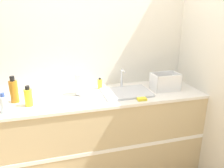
# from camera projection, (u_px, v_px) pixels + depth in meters

# --- Properties ---
(wall_back) EXTENTS (4.58, 0.06, 2.60)m
(wall_back) POSITION_uv_depth(u_px,v_px,m) (94.00, 55.00, 2.53)
(wall_back) COLOR beige
(wall_back) RESTS_ON ground_plane
(wall_right) EXTENTS (0.06, 2.64, 2.60)m
(wall_right) POSITION_uv_depth(u_px,v_px,m) (197.00, 56.00, 2.49)
(wall_right) COLOR beige
(wall_right) RESTS_ON ground_plane
(counter_cabinet) EXTENTS (2.21, 0.66, 0.94)m
(counter_cabinet) POSITION_uv_depth(u_px,v_px,m) (102.00, 133.00, 2.47)
(counter_cabinet) COLOR tan
(counter_cabinet) RESTS_ON ground_plane
(sink) EXTENTS (0.51, 0.38, 0.23)m
(sink) POSITION_uv_depth(u_px,v_px,m) (126.00, 92.00, 2.37)
(sink) COLOR silver
(sink) RESTS_ON counter_cabinet
(paper_towel_roll) EXTENTS (0.13, 0.13, 0.24)m
(paper_towel_roll) POSITION_uv_depth(u_px,v_px,m) (81.00, 84.00, 2.30)
(paper_towel_roll) COLOR #4C4C51
(paper_towel_roll) RESTS_ON counter_cabinet
(dish_rack) EXTENTS (0.30, 0.20, 0.19)m
(dish_rack) POSITION_uv_depth(u_px,v_px,m) (165.00, 83.00, 2.46)
(dish_rack) COLOR white
(dish_rack) RESTS_ON counter_cabinet
(bottle_clear) EXTENTS (0.07, 0.07, 0.18)m
(bottle_clear) POSITION_uv_depth(u_px,v_px,m) (4.00, 104.00, 1.89)
(bottle_clear) COLOR silver
(bottle_clear) RESTS_ON counter_cabinet
(bottle_amber) EXTENTS (0.08, 0.08, 0.26)m
(bottle_amber) POSITION_uv_depth(u_px,v_px,m) (14.00, 91.00, 2.10)
(bottle_amber) COLOR #B26B19
(bottle_amber) RESTS_ON counter_cabinet
(bottle_yellow) EXTENTS (0.07, 0.07, 0.20)m
(bottle_yellow) POSITION_uv_depth(u_px,v_px,m) (28.00, 97.00, 2.02)
(bottle_yellow) COLOR yellow
(bottle_yellow) RESTS_ON counter_cabinet
(soap_dispenser) EXTENTS (0.06, 0.06, 0.13)m
(soap_dispenser) POSITION_uv_depth(u_px,v_px,m) (100.00, 84.00, 2.49)
(soap_dispenser) COLOR gold
(soap_dispenser) RESTS_ON counter_cabinet
(sponge) EXTENTS (0.09, 0.06, 0.02)m
(sponge) POSITION_uv_depth(u_px,v_px,m) (142.00, 99.00, 2.18)
(sponge) COLOR yellow
(sponge) RESTS_ON counter_cabinet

